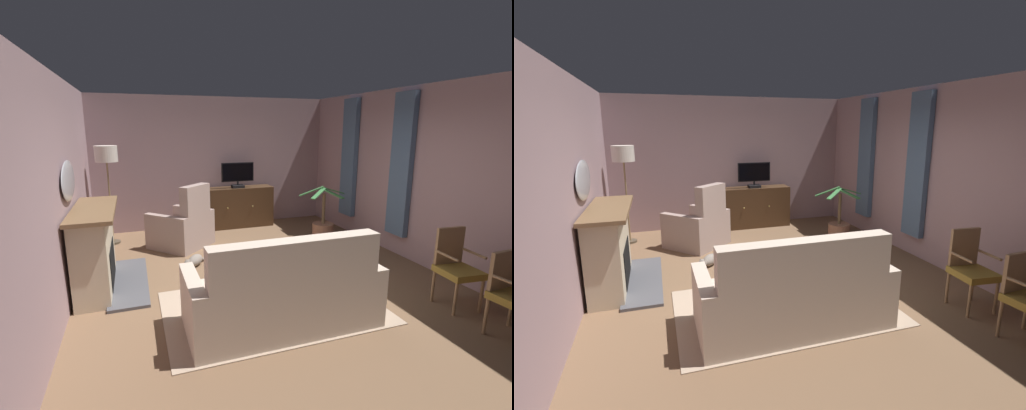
% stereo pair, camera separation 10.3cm
% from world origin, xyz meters
% --- Properties ---
extents(ground_plane, '(5.66, 7.36, 0.04)m').
position_xyz_m(ground_plane, '(0.00, 0.00, -0.02)').
color(ground_plane, brown).
extents(wall_back, '(5.66, 0.10, 2.80)m').
position_xyz_m(wall_back, '(0.00, 3.43, 1.40)').
color(wall_back, gray).
rests_on(wall_back, ground_plane).
extents(wall_left, '(0.10, 7.36, 2.80)m').
position_xyz_m(wall_left, '(-2.58, 0.00, 1.40)').
color(wall_left, gray).
rests_on(wall_left, ground_plane).
extents(wall_right_with_window, '(0.10, 7.36, 2.80)m').
position_xyz_m(wall_right_with_window, '(2.58, 0.00, 1.40)').
color(wall_right_with_window, '#A6858B').
rests_on(wall_right_with_window, ground_plane).
extents(curtain_panel_near, '(0.10, 0.44, 2.35)m').
position_xyz_m(curtain_panel_near, '(2.47, 0.47, 1.54)').
color(curtain_panel_near, slate).
extents(curtain_panel_far, '(0.10, 0.44, 2.35)m').
position_xyz_m(curtain_panel_far, '(2.47, 1.97, 1.54)').
color(curtain_panel_far, slate).
extents(rug_central, '(2.58, 1.69, 0.01)m').
position_xyz_m(rug_central, '(-0.22, -0.58, 0.01)').
color(rug_central, tan).
rests_on(rug_central, ground_plane).
extents(fireplace, '(0.88, 1.69, 1.12)m').
position_xyz_m(fireplace, '(-2.25, 0.75, 0.53)').
color(fireplace, '#4C4C51').
rests_on(fireplace, ground_plane).
extents(wall_mirror_oval, '(0.06, 0.98, 0.51)m').
position_xyz_m(wall_mirror_oval, '(-2.50, 0.75, 1.49)').
color(wall_mirror_oval, '#B2B7BF').
extents(tv_cabinet, '(1.55, 0.47, 0.88)m').
position_xyz_m(tv_cabinet, '(0.40, 3.08, 0.42)').
color(tv_cabinet, black).
rests_on(tv_cabinet, ground_plane).
extents(television, '(0.70, 0.20, 0.54)m').
position_xyz_m(television, '(0.40, 3.03, 1.17)').
color(television, black).
rests_on(television, tv_cabinet).
extents(coffee_table, '(0.95, 0.55, 0.44)m').
position_xyz_m(coffee_table, '(-0.18, 0.20, 0.39)').
color(coffee_table, '#4C331E').
rests_on(coffee_table, ground_plane).
extents(tv_remote, '(0.18, 0.11, 0.02)m').
position_xyz_m(tv_remote, '(-0.12, 0.12, 0.45)').
color(tv_remote, black).
rests_on(tv_remote, coffee_table).
extents(sofa_floral, '(2.09, 0.92, 1.09)m').
position_xyz_m(sofa_floral, '(-0.26, -1.01, 0.36)').
color(sofa_floral, '#C6B29E').
rests_on(sofa_floral, ground_plane).
extents(armchair_in_far_corner, '(1.27, 1.27, 1.16)m').
position_xyz_m(armchair_in_far_corner, '(-0.92, 2.10, 0.35)').
color(armchair_in_far_corner, '#A3897F').
rests_on(armchair_in_far_corner, ground_plane).
extents(side_chair_mid_row, '(0.46, 0.46, 0.96)m').
position_xyz_m(side_chair_mid_row, '(1.92, -1.22, 0.51)').
color(side_chair_mid_row, olive).
rests_on(side_chair_mid_row, ground_plane).
extents(potted_plant_small_fern_corner, '(0.89, 0.99, 1.06)m').
position_xyz_m(potted_plant_small_fern_corner, '(1.72, 1.62, 0.23)').
color(potted_plant_small_fern_corner, '#99664C').
rests_on(potted_plant_small_fern_corner, ground_plane).
extents(cat, '(0.48, 0.53, 0.20)m').
position_xyz_m(cat, '(-0.90, 1.04, 0.09)').
color(cat, gray).
rests_on(cat, ground_plane).
extents(floor_lamp, '(0.39, 0.39, 1.83)m').
position_xyz_m(floor_lamp, '(-2.15, 2.70, 1.58)').
color(floor_lamp, '#4C4233').
rests_on(floor_lamp, ground_plane).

